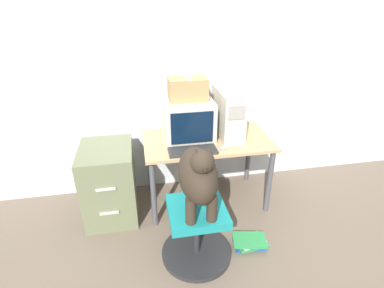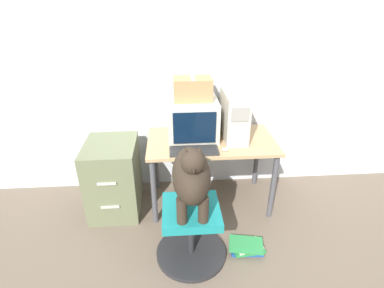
% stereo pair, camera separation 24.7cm
% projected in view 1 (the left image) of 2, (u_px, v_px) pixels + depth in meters
% --- Properties ---
extents(ground_plane, '(12.00, 12.00, 0.00)m').
position_uv_depth(ground_plane, '(213.00, 220.00, 2.87)').
color(ground_plane, '#6B5B4C').
extents(wall_back, '(8.00, 0.05, 2.60)m').
position_uv_depth(wall_back, '(199.00, 67.00, 2.92)').
color(wall_back, silver).
rests_on(wall_back, ground_plane).
extents(desk, '(1.20, 0.67, 0.71)m').
position_uv_depth(desk, '(207.00, 148.00, 2.88)').
color(desk, tan).
rests_on(desk, ground_plane).
extents(crt_monitor, '(0.46, 0.44, 0.37)m').
position_uv_depth(crt_monitor, '(188.00, 119.00, 2.80)').
color(crt_monitor, beige).
rests_on(crt_monitor, desk).
extents(pc_tower, '(0.20, 0.50, 0.44)m').
position_uv_depth(pc_tower, '(228.00, 113.00, 2.82)').
color(pc_tower, beige).
rests_on(pc_tower, desk).
extents(keyboard, '(0.42, 0.17, 0.03)m').
position_uv_depth(keyboard, '(193.00, 151.00, 2.60)').
color(keyboard, '#2D2D2D').
rests_on(keyboard, desk).
extents(computer_mouse, '(0.06, 0.05, 0.03)m').
position_uv_depth(computer_mouse, '(223.00, 148.00, 2.65)').
color(computer_mouse, silver).
rests_on(computer_mouse, desk).
extents(office_chair, '(0.57, 0.57, 0.49)m').
position_uv_depth(office_chair, '(197.00, 233.00, 2.39)').
color(office_chair, '#262628').
rests_on(office_chair, ground_plane).
extents(dog, '(0.27, 0.50, 0.60)m').
position_uv_depth(dog, '(198.00, 175.00, 2.11)').
color(dog, '#33281E').
rests_on(dog, office_chair).
extents(filing_cabinet, '(0.47, 0.58, 0.71)m').
position_uv_depth(filing_cabinet, '(110.00, 183.00, 2.80)').
color(filing_cabinet, '#6B7251').
rests_on(filing_cabinet, ground_plane).
extents(cardboard_box, '(0.34, 0.22, 0.20)m').
position_uv_depth(cardboard_box, '(188.00, 89.00, 2.68)').
color(cardboard_box, '#A87F51').
rests_on(cardboard_box, crt_monitor).
extents(book_stack_floor, '(0.31, 0.24, 0.08)m').
position_uv_depth(book_stack_floor, '(250.00, 242.00, 2.56)').
color(book_stack_floor, '#1E4C9E').
rests_on(book_stack_floor, ground_plane).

